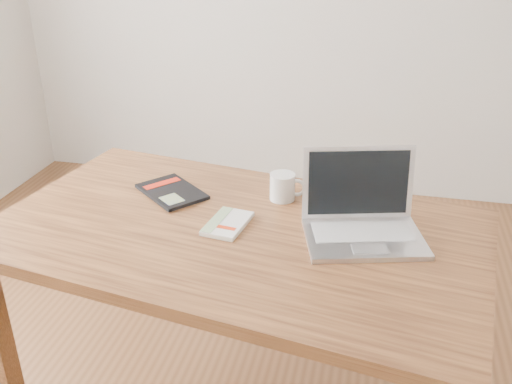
% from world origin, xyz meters
% --- Properties ---
extents(room, '(4.04, 4.04, 2.70)m').
position_xyz_m(room, '(-0.07, 0.00, 1.36)').
color(room, brown).
rests_on(room, ground).
extents(desk, '(1.62, 1.09, 0.75)m').
position_xyz_m(desk, '(-0.10, 0.04, 0.66)').
color(desk, brown).
rests_on(desk, ground).
extents(white_guidebook, '(0.13, 0.19, 0.02)m').
position_xyz_m(white_guidebook, '(-0.13, 0.05, 0.76)').
color(white_guidebook, silver).
rests_on(white_guidebook, desk).
extents(black_guidebook, '(0.29, 0.28, 0.01)m').
position_xyz_m(black_guidebook, '(-0.38, 0.23, 0.76)').
color(black_guidebook, black).
rests_on(black_guidebook, desk).
extents(laptop, '(0.40, 0.35, 0.24)m').
position_xyz_m(laptop, '(0.28, 0.09, 0.80)').
color(laptop, silver).
rests_on(laptop, desk).
extents(coffee_mug, '(0.12, 0.09, 0.09)m').
position_xyz_m(coffee_mug, '(0.00, 0.27, 0.80)').
color(coffee_mug, white).
rests_on(coffee_mug, desk).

